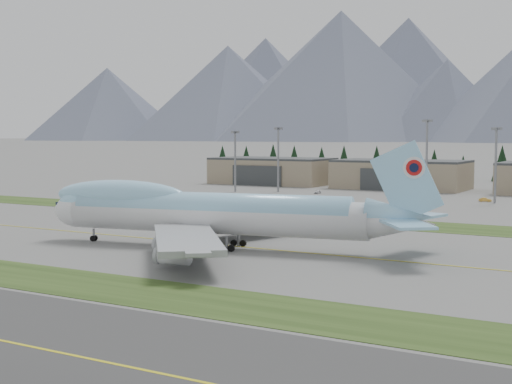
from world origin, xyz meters
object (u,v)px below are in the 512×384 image
Objects in this scene: hangar_left at (272,171)px; hangar_center at (401,174)px; service_vehicle_a at (318,194)px; service_vehicle_b at (485,202)px; boeing_747_freighter at (211,212)px.

hangar_left is 55.00m from hangar_center.
hangar_left is 13.30× the size of service_vehicle_a.
service_vehicle_b is (39.02, -38.46, -5.39)m from hangar_center.
boeing_747_freighter reaches higher than hangar_center.
hangar_center is (55.00, 0.00, 0.00)m from hangar_left.
hangar_left reaches higher than service_vehicle_b.
service_vehicle_a is at bearing -43.99° from hangar_left.
service_vehicle_a is at bearing -116.27° from hangar_center.
hangar_center reaches higher than service_vehicle_b.
boeing_747_freighter is at bearing -65.28° from hangar_left.
hangar_center is at bearing 85.02° from boeing_747_freighter.
service_vehicle_a is 0.95× the size of service_vehicle_b.
boeing_747_freighter is at bearing -79.86° from service_vehicle_a.
hangar_center reaches higher than service_vehicle_a.
hangar_left is at bearing 180.00° from hangar_center.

